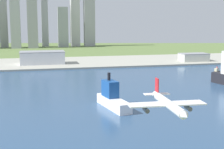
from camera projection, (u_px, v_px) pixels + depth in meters
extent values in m
plane|color=#5E763E|center=(87.00, 86.00, 348.89)|extent=(2400.00, 2400.00, 0.00)
cube|color=#2D4C70|center=(98.00, 99.00, 291.25)|extent=(840.00, 360.00, 0.15)
cube|color=#A7A697|center=(68.00, 63.00, 531.17)|extent=(840.00, 140.00, 2.50)
cylinder|color=white|center=(168.00, 104.00, 134.30)|extent=(5.35, 33.21, 3.35)
cone|color=white|center=(185.00, 116.00, 116.92)|extent=(3.40, 3.87, 3.18)
cube|color=white|center=(167.00, 104.00, 135.99)|extent=(31.86, 9.18, 0.50)
cube|color=red|center=(157.00, 87.00, 148.19)|extent=(0.74, 3.99, 8.03)
cube|color=white|center=(157.00, 94.00, 148.67)|extent=(11.53, 4.32, 0.36)
cylinder|color=#4C4F54|center=(188.00, 108.00, 136.81)|extent=(2.12, 4.73, 1.84)
cylinder|color=#4C4F54|center=(146.00, 110.00, 133.82)|extent=(2.12, 4.73, 1.84)
cube|color=black|center=(216.00, 72.00, 430.01)|extent=(17.05, 13.80, 2.41)
cube|color=beige|center=(217.00, 70.00, 431.01)|extent=(7.21, 6.45, 4.08)
cylinder|color=red|center=(217.00, 67.00, 431.22)|extent=(0.91, 0.91, 1.93)
cube|color=white|center=(114.00, 103.00, 260.27)|extent=(17.91, 45.80, 7.57)
cube|color=#19478C|center=(110.00, 89.00, 264.66)|extent=(11.19, 17.35, 12.71)
cylinder|color=black|center=(109.00, 76.00, 265.19)|extent=(2.41, 2.41, 6.05)
cube|color=silver|center=(42.00, 58.00, 505.09)|extent=(64.14, 33.88, 17.55)
cube|color=gray|center=(42.00, 52.00, 503.60)|extent=(65.43, 34.55, 1.20)
cube|color=silver|center=(194.00, 57.00, 539.60)|extent=(43.49, 24.99, 11.21)
cube|color=gray|center=(194.00, 54.00, 538.61)|extent=(44.36, 25.49, 1.20)
cube|color=gray|center=(4.00, 23.00, 827.81)|extent=(18.30, 17.31, 119.66)
cube|color=#A9ADB1|center=(15.00, 22.00, 805.44)|extent=(22.91, 19.30, 124.22)
cube|color=#9D9FA3|center=(32.00, 17.00, 812.55)|extent=(24.18, 25.02, 148.56)
cube|color=#A4A7AD|center=(45.00, 16.00, 858.38)|extent=(16.48, 14.49, 155.36)
cube|color=#989DA1|center=(63.00, 27.00, 847.52)|extent=(24.64, 20.29, 99.29)
cube|color=#B5B4B7|center=(75.00, 18.00, 868.45)|extent=(22.09, 24.71, 142.52)
cube|color=#9E9FA7|center=(89.00, 18.00, 871.36)|extent=(26.97, 20.80, 147.09)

